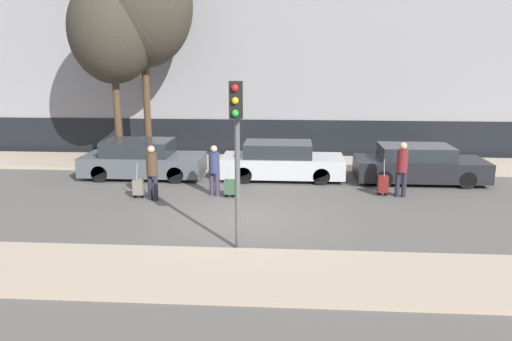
{
  "coord_description": "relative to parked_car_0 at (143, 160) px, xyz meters",
  "views": [
    {
      "loc": [
        1.23,
        -13.16,
        4.41
      ],
      "look_at": [
        0.2,
        1.8,
        0.95
      ],
      "focal_mm": 35.0,
      "sensor_mm": 36.0,
      "label": 1
    }
  ],
  "objects": [
    {
      "name": "bare_tree_down_street",
      "position": [
        -1.42,
        1.66,
        4.7
      ],
      "size": [
        3.35,
        3.35,
        7.29
      ],
      "color": "#4C3826",
      "rests_on": "sidewalk_far"
    },
    {
      "name": "sidewalk_far",
      "position": [
        4.2,
        2.45,
        -0.59
      ],
      "size": [
        28.0,
        3.0,
        0.12
      ],
      "color": "tan",
      "rests_on": "ground_plane"
    },
    {
      "name": "traffic_light",
      "position": [
        4.26,
        -6.91,
        2.11
      ],
      "size": [
        0.28,
        0.47,
        3.88
      ],
      "color": "#515154",
      "rests_on": "ground_plane"
    },
    {
      "name": "building_facade",
      "position": [
        4.2,
        6.34,
        3.91
      ],
      "size": [
        28.0,
        3.44,
        9.15
      ],
      "color": "gray",
      "rests_on": "ground_plane"
    },
    {
      "name": "sidewalk_near",
      "position": [
        4.2,
        -8.3,
        -0.59
      ],
      "size": [
        28.0,
        2.5,
        0.12
      ],
      "color": "tan",
      "rests_on": "ground_plane"
    },
    {
      "name": "parked_car_0",
      "position": [
        0.0,
        0.0,
        0.0
      ],
      "size": [
        4.42,
        1.89,
        1.39
      ],
      "color": "#4C5156",
      "rests_on": "ground_plane"
    },
    {
      "name": "pedestrian_center",
      "position": [
        3.03,
        -2.31,
        0.28
      ],
      "size": [
        0.34,
        0.34,
        1.64
      ],
      "rotation": [
        0.0,
        0.0,
        2.77
      ],
      "color": "#383347",
      "rests_on": "ground_plane"
    },
    {
      "name": "ground_plane",
      "position": [
        4.2,
        -4.55,
        -0.65
      ],
      "size": [
        80.0,
        80.0,
        0.0
      ],
      "primitive_type": "plane",
      "color": "#565451"
    },
    {
      "name": "parked_car_1",
      "position": [
        5.14,
        0.11,
        -0.01
      ],
      "size": [
        4.39,
        1.82,
        1.35
      ],
      "color": "#B7BABF",
      "rests_on": "ground_plane"
    },
    {
      "name": "trolley_center",
      "position": [
        3.54,
        -2.51,
        -0.3
      ],
      "size": [
        0.34,
        0.29,
        1.12
      ],
      "color": "#335138",
      "rests_on": "ground_plane"
    },
    {
      "name": "pedestrian_left",
      "position": [
        1.19,
        -2.97,
        0.33
      ],
      "size": [
        0.34,
        0.34,
        1.73
      ],
      "rotation": [
        0.0,
        0.0,
        -0.34
      ],
      "color": "#23232D",
      "rests_on": "ground_plane"
    },
    {
      "name": "parked_car_2",
      "position": [
        10.01,
        -0.06,
        -0.02
      ],
      "size": [
        4.51,
        1.86,
        1.32
      ],
      "color": "black",
      "rests_on": "ground_plane"
    },
    {
      "name": "trolley_right",
      "position": [
        8.44,
        -1.97,
        -0.27
      ],
      "size": [
        0.34,
        0.29,
        1.2
      ],
      "color": "maroon",
      "rests_on": "ground_plane"
    },
    {
      "name": "bare_tree_near_crossing",
      "position": [
        -0.42,
        2.35,
        5.68
      ],
      "size": [
        3.97,
        3.97,
        8.66
      ],
      "color": "#4C3826",
      "rests_on": "sidewalk_far"
    },
    {
      "name": "trolley_left",
      "position": [
        0.68,
        -2.78,
        -0.29
      ],
      "size": [
        0.34,
        0.29,
        1.15
      ],
      "color": "slate",
      "rests_on": "ground_plane"
    },
    {
      "name": "pedestrian_right",
      "position": [
        8.98,
        -2.06,
        0.36
      ],
      "size": [
        0.35,
        0.34,
        1.77
      ],
      "rotation": [
        0.0,
        0.0,
        -0.17
      ],
      "color": "#23232D",
      "rests_on": "ground_plane"
    }
  ]
}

